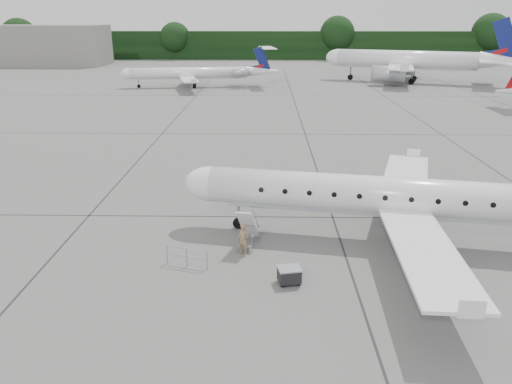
# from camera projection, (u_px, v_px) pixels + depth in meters

# --- Properties ---
(ground) EXTENTS (320.00, 320.00, 0.00)m
(ground) POSITION_uv_depth(u_px,v_px,m) (421.00, 260.00, 25.92)
(ground) COLOR slate
(ground) RESTS_ON ground
(treeline) EXTENTS (260.00, 4.00, 8.00)m
(treeline) POSITION_uv_depth(u_px,v_px,m) (294.00, 45.00, 147.20)
(treeline) COLOR black
(treeline) RESTS_ON ground
(terminal_building) EXTENTS (40.00, 14.00, 10.00)m
(terminal_building) POSITION_uv_depth(u_px,v_px,m) (28.00, 45.00, 129.30)
(terminal_building) COLOR slate
(terminal_building) RESTS_ON ground
(main_regional_jet) EXTENTS (32.26, 25.71, 7.44)m
(main_regional_jet) POSITION_uv_depth(u_px,v_px,m) (414.00, 179.00, 26.82)
(main_regional_jet) COLOR white
(main_regional_jet) RESTS_ON ground
(airstair) EXTENTS (1.21, 2.24, 2.33)m
(airstair) POSITION_uv_depth(u_px,v_px,m) (248.00, 225.00, 27.30)
(airstair) COLOR white
(airstair) RESTS_ON ground
(passenger) EXTENTS (0.75, 0.69, 1.72)m
(passenger) POSITION_uv_depth(u_px,v_px,m) (243.00, 240.00, 26.28)
(passenger) COLOR #8C6D4C
(passenger) RESTS_ON ground
(safety_railing) EXTENTS (2.13, 0.71, 1.00)m
(safety_railing) POSITION_uv_depth(u_px,v_px,m) (187.00, 257.00, 25.15)
(safety_railing) COLOR #94979C
(safety_railing) RESTS_ON ground
(baggage_cart) EXTENTS (1.16, 1.01, 0.88)m
(baggage_cart) POSITION_uv_depth(u_px,v_px,m) (289.00, 275.00, 23.53)
(baggage_cart) COLOR black
(baggage_cart) RESTS_ON ground
(bg_narrowbody) EXTENTS (39.27, 33.88, 11.85)m
(bg_narrowbody) POSITION_uv_depth(u_px,v_px,m) (407.00, 51.00, 94.48)
(bg_narrowbody) COLOR white
(bg_narrowbody) RESTS_ON ground
(bg_regional_left) EXTENTS (28.68, 22.25, 6.95)m
(bg_regional_left) POSITION_uv_depth(u_px,v_px,m) (188.00, 67.00, 88.50)
(bg_regional_left) COLOR white
(bg_regional_left) RESTS_ON ground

